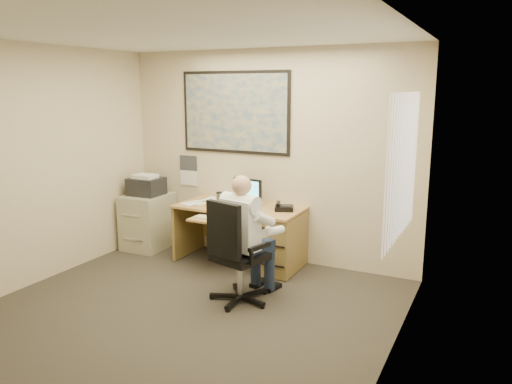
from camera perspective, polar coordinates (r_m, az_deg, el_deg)
The scene contains 8 objects.
room_shell at distance 4.51m, azimuth -10.98°, elevation 0.64°, with size 4.00×4.50×2.70m.
desk at distance 6.25m, azimuth 0.88°, elevation -4.66°, with size 1.60×0.97×1.08m.
world_map at distance 6.56m, azimuth -2.45°, elevation 9.07°, with size 1.56×0.03×1.06m, color #1E4C93.
wall_calendar at distance 7.04m, azimuth -7.72°, elevation 2.44°, with size 0.28×0.01×0.42m, color white.
window_blinds at distance 4.42m, azimuth 16.59°, elevation 2.77°, with size 0.06×1.40×1.30m, color white, non-canonical shape.
filing_cabinet at distance 7.16m, azimuth -12.28°, elevation -2.73°, with size 0.56×0.67×1.05m.
office_chair at distance 5.26m, azimuth -1.95°, elevation -9.24°, with size 0.80×0.80×1.10m.
person at distance 5.21m, azimuth -1.68°, elevation -5.36°, with size 0.54×0.78×1.34m, color white, non-canonical shape.
Camera 1 is at (2.70, -3.51, 2.20)m, focal length 35.00 mm.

